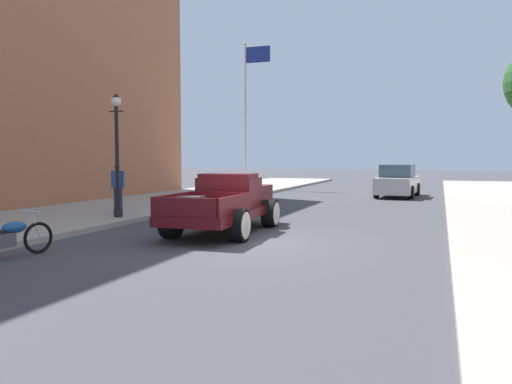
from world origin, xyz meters
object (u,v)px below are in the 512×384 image
Objects in this scene: car_background_silver at (398,182)px; street_lamp_near at (117,146)px; hotrod_truck_maroon at (228,204)px; flagpole at (249,98)px; motorcycle_parked at (5,237)px; pedestrian_sidewalk_left at (118,185)px.

street_lamp_near is (-7.43, -13.24, 1.62)m from car_background_silver.
flagpole reaches higher than hotrod_truck_maroon.
street_lamp_near is (-1.39, 5.68, 1.94)m from motorcycle_parked.
motorcycle_parked is 0.54× the size of street_lamp_near.
motorcycle_parked is at bearing -71.91° from pedestrian_sidewalk_left.
flagpole is (-9.60, 3.85, 5.00)m from car_background_silver.
car_background_silver is 11.49m from flagpole.
hotrod_truck_maroon is 4.37m from street_lamp_near.
flagpole reaches higher than street_lamp_near.
motorcycle_parked is at bearing -107.70° from car_background_silver.
motorcycle_parked is (-2.62, -5.07, -0.31)m from hotrod_truck_maroon.
hotrod_truck_maroon is at bearing -103.88° from car_background_silver.
car_background_silver is at bearing 60.70° from street_lamp_near.
motorcycle_parked is at bearing -81.11° from flagpole.
pedestrian_sidewalk_left is at bearing -85.28° from flagpole.
flagpole reaches higher than motorcycle_parked.
car_background_silver is 0.48× the size of flagpole.
street_lamp_near is 17.56m from flagpole.
flagpole is (-2.17, 17.10, 3.39)m from street_lamp_near.
street_lamp_near reaches higher than car_background_silver.
street_lamp_near is at bearing -82.77° from flagpole.
flagpole is (-1.31, 15.89, 4.68)m from pedestrian_sidewalk_left.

